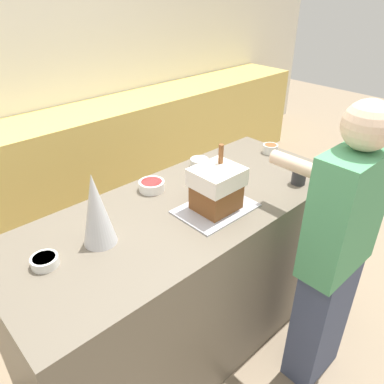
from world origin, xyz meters
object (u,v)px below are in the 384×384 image
(candy_bowl_beside_tree, at_px, (45,261))
(candy_bowl_center_rear, at_px, (152,185))
(gingerbread_house, at_px, (217,187))
(decorative_tree, at_px, (96,210))
(person, at_px, (335,256))
(baking_tray, at_px, (216,208))
(mug, at_px, (299,175))
(candy_bowl_near_tray_left, at_px, (270,148))
(candy_bowl_far_right, at_px, (199,163))

(candy_bowl_beside_tree, bearing_deg, candy_bowl_center_rear, 15.54)
(gingerbread_house, bearing_deg, decorative_tree, 163.92)
(candy_bowl_beside_tree, xyz_separation_m, person, (1.06, -0.69, -0.17))
(candy_bowl_beside_tree, bearing_deg, baking_tray, -12.57)
(gingerbread_house, bearing_deg, candy_bowl_center_rear, 107.39)
(mug, bearing_deg, candy_bowl_near_tray_left, 58.31)
(decorative_tree, distance_m, candy_bowl_far_right, 0.85)
(candy_bowl_beside_tree, distance_m, candy_bowl_near_tray_left, 1.53)
(mug, bearing_deg, gingerbread_house, 166.22)
(person, bearing_deg, candy_bowl_near_tray_left, 57.93)
(decorative_tree, bearing_deg, mug, -14.96)
(gingerbread_house, distance_m, candy_bowl_center_rear, 0.39)
(baking_tray, distance_m, candy_bowl_center_rear, 0.38)
(candy_bowl_near_tray_left, relative_size, person, 0.06)
(candy_bowl_center_rear, bearing_deg, candy_bowl_beside_tree, -164.46)
(gingerbread_house, bearing_deg, baking_tray, -150.49)
(decorative_tree, bearing_deg, baking_tray, -16.10)
(candy_bowl_far_right, relative_size, candy_bowl_center_rear, 0.79)
(decorative_tree, distance_m, candy_bowl_center_rear, 0.50)
(decorative_tree, xyz_separation_m, person, (0.82, -0.67, -0.31))
(decorative_tree, distance_m, candy_bowl_near_tray_left, 1.30)
(decorative_tree, xyz_separation_m, candy_bowl_center_rear, (0.44, 0.21, -0.14))
(mug, bearing_deg, baking_tray, 166.25)
(baking_tray, bearing_deg, person, -61.63)
(decorative_tree, height_order, candy_bowl_far_right, decorative_tree)
(candy_bowl_near_tray_left, xyz_separation_m, person, (-0.46, -0.74, -0.17))
(gingerbread_house, xyz_separation_m, person, (0.28, -0.51, -0.27))
(person, bearing_deg, candy_bowl_beside_tree, 147.17)
(candy_bowl_beside_tree, bearing_deg, candy_bowl_near_tray_left, 1.96)
(candy_bowl_beside_tree, relative_size, mug, 1.06)
(gingerbread_house, xyz_separation_m, candy_bowl_far_right, (0.26, 0.39, -0.09))
(mug, distance_m, person, 0.49)
(candy_bowl_center_rear, height_order, mug, mug)
(candy_bowl_beside_tree, relative_size, candy_bowl_near_tray_left, 1.12)
(candy_bowl_far_right, bearing_deg, candy_bowl_beside_tree, -168.68)
(gingerbread_house, height_order, candy_bowl_center_rear, gingerbread_house)
(gingerbread_house, height_order, mug, gingerbread_house)
(candy_bowl_center_rear, height_order, candy_bowl_near_tray_left, candy_bowl_near_tray_left)
(candy_bowl_near_tray_left, bearing_deg, gingerbread_house, -162.85)
(gingerbread_house, distance_m, person, 0.64)
(candy_bowl_near_tray_left, bearing_deg, candy_bowl_far_right, 161.79)
(baking_tray, relative_size, gingerbread_house, 1.23)
(decorative_tree, bearing_deg, candy_bowl_beside_tree, 175.84)
(baking_tray, bearing_deg, mug, -13.75)
(candy_bowl_beside_tree, xyz_separation_m, mug, (1.31, -0.30, 0.03))
(decorative_tree, height_order, candy_bowl_beside_tree, decorative_tree)
(decorative_tree, bearing_deg, gingerbread_house, -16.08)
(baking_tray, height_order, decorative_tree, decorative_tree)
(candy_bowl_center_rear, bearing_deg, decorative_tree, -154.74)
(baking_tray, relative_size, candy_bowl_center_rear, 2.79)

